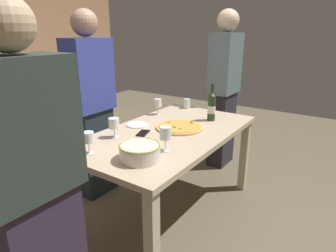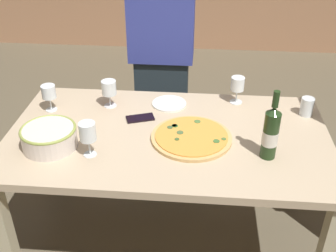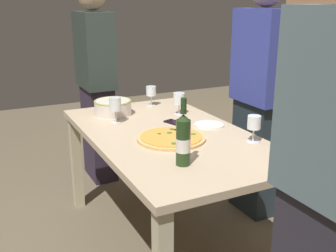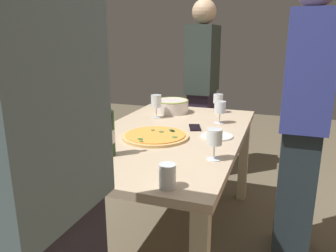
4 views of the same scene
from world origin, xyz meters
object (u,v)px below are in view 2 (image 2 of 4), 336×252
(serving_bowl, at_px, (49,137))
(pizza, at_px, (191,137))
(side_plate, at_px, (169,104))
(person_host, at_px, (162,53))
(wine_glass_by_bottle, at_px, (88,133))
(cell_phone, at_px, (140,118))
(wine_glass_far_left, at_px, (109,89))
(wine_bottle, at_px, (271,132))
(dining_table, at_px, (168,149))
(cup_amber, at_px, (307,107))
(wine_glass_far_right, at_px, (237,85))
(wine_glass_near_pizza, at_px, (49,92))

(serving_bowl, bearing_deg, pizza, 10.40)
(side_plate, bearing_deg, person_host, 100.59)
(wine_glass_by_bottle, xyz_separation_m, cell_phone, (0.18, 0.34, -0.11))
(wine_glass_far_left, bearing_deg, side_plate, 8.12)
(wine_bottle, bearing_deg, dining_table, 162.11)
(wine_bottle, xyz_separation_m, side_plate, (-0.49, 0.45, -0.12))
(dining_table, bearing_deg, side_plate, 93.70)
(dining_table, relative_size, cup_amber, 16.19)
(wine_bottle, height_order, side_plate, wine_bottle)
(cell_phone, xyz_separation_m, person_host, (0.05, 0.64, 0.11))
(wine_glass_far_right, distance_m, side_plate, 0.39)
(serving_bowl, xyz_separation_m, person_host, (0.44, 0.93, 0.06))
(wine_bottle, relative_size, wine_glass_far_left, 2.19)
(dining_table, height_order, side_plate, side_plate)
(pizza, bearing_deg, person_host, 105.54)
(wine_glass_far_right, distance_m, cell_phone, 0.57)
(wine_glass_by_bottle, xyz_separation_m, wine_glass_far_left, (-0.00, 0.47, -0.01))
(cup_amber, relative_size, cell_phone, 0.69)
(wine_bottle, distance_m, wine_glass_by_bottle, 0.81)
(serving_bowl, bearing_deg, wine_glass_near_pizza, 107.88)
(wine_glass_near_pizza, relative_size, cup_amber, 1.49)
(wine_bottle, xyz_separation_m, cell_phone, (-0.63, 0.28, -0.12))
(dining_table, xyz_separation_m, wine_bottle, (0.47, -0.15, 0.22))
(pizza, xyz_separation_m, cell_phone, (-0.28, 0.17, -0.01))
(dining_table, bearing_deg, cup_amber, 19.20)
(wine_glass_far_left, xyz_separation_m, person_host, (0.24, 0.51, 0.01))
(serving_bowl, relative_size, wine_glass_by_bottle, 1.53)
(wine_glass_near_pizza, xyz_separation_m, wine_glass_far_right, (1.01, 0.18, -0.00))
(serving_bowl, bearing_deg, person_host, 64.70)
(serving_bowl, bearing_deg, cell_phone, 36.77)
(serving_bowl, distance_m, cell_phone, 0.48)
(serving_bowl, height_order, wine_glass_far_right, wine_glass_far_right)
(cell_phone, bearing_deg, pizza, 39.39)
(dining_table, bearing_deg, wine_glass_far_right, 45.47)
(person_host, bearing_deg, wine_glass_by_bottle, -21.38)
(dining_table, distance_m, wine_glass_by_bottle, 0.45)
(wine_glass_far_right, height_order, cup_amber, wine_glass_far_right)
(wine_glass_near_pizza, bearing_deg, dining_table, -15.59)
(pizza, relative_size, person_host, 0.23)
(dining_table, relative_size, wine_glass_far_left, 10.53)
(pizza, xyz_separation_m, wine_glass_by_bottle, (-0.46, -0.17, 0.11))
(dining_table, xyz_separation_m, pizza, (0.12, -0.04, 0.10))
(side_plate, bearing_deg, cell_phone, -128.84)
(wine_glass_by_bottle, distance_m, cup_amber, 1.16)
(wine_glass_far_left, xyz_separation_m, cell_phone, (0.19, -0.13, -0.10))
(wine_glass_far_right, distance_m, person_host, 0.61)
(serving_bowl, relative_size, wine_glass_far_left, 1.71)
(cup_amber, relative_size, person_host, 0.06)
(cup_amber, xyz_separation_m, side_plate, (-0.74, 0.05, -0.04))
(cell_phone, distance_m, person_host, 0.65)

